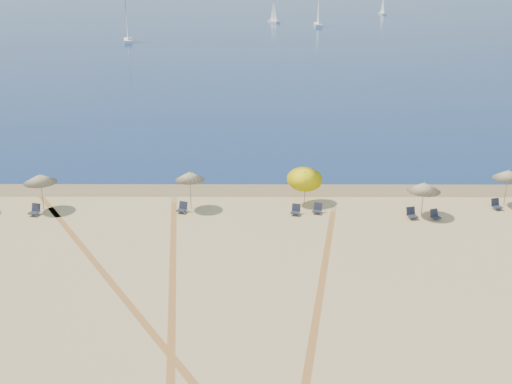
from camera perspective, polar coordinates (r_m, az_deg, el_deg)
ocean at (r=241.70m, az=0.14°, el=17.09°), size 500.00×500.00×0.00m
wet_sand at (r=42.92m, az=0.01°, el=0.26°), size 500.00×500.00×0.00m
umbrella_1 at (r=41.06m, az=-19.43°, el=1.19°), size 2.07×2.07×2.44m
umbrella_2 at (r=39.12m, az=-6.16°, el=1.51°), size 1.86×1.86×2.55m
umbrella_3 at (r=39.89m, az=4.56°, el=1.50°), size 2.33×2.34×2.67m
umbrella_4 at (r=39.28m, az=15.35°, el=0.46°), size 2.05×2.05×2.23m
umbrella_5 at (r=42.64m, az=22.40°, el=1.53°), size 1.94×1.94×2.47m
chair_2 at (r=40.97m, az=-19.85°, el=-1.59°), size 0.72×0.79×0.69m
chair_3 at (r=39.21m, az=-6.85°, el=-1.47°), size 0.73×0.79×0.66m
chair_4 at (r=38.67m, az=3.71°, el=-1.69°), size 0.68×0.75×0.65m
chair_5 at (r=39.01m, az=5.73°, el=-1.56°), size 0.70×0.75×0.63m
chair_6 at (r=39.25m, az=14.25°, el=-1.95°), size 0.70×0.77×0.67m
chair_7 at (r=39.49m, az=16.29°, el=-2.06°), size 0.67×0.72×0.61m
chair_8 at (r=42.37m, az=21.41°, el=-1.09°), size 0.68×0.75×0.66m
sailboat_0 at (r=126.70m, az=-11.88°, el=14.64°), size 2.72×6.05×8.73m
sailboat_1 at (r=165.95m, az=1.66°, el=16.20°), size 3.15×4.74×7.00m
sailboat_2 at (r=196.23m, az=11.69°, el=16.49°), size 1.68×4.80×7.00m
sailboat_3 at (r=156.58m, az=5.80°, el=16.11°), size 1.65×6.38×9.49m
tire_tracks at (r=29.54m, az=-6.29°, el=-9.89°), size 46.73×42.27×0.00m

